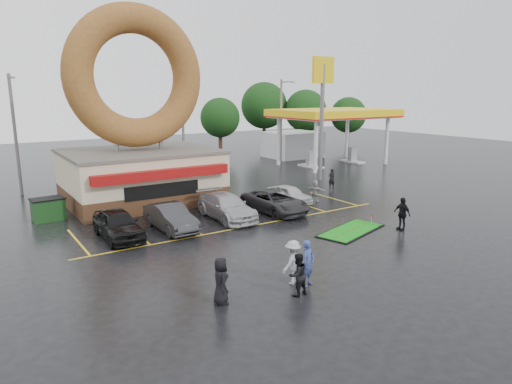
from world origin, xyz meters
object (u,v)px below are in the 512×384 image
car_white (289,194)px  streetlight_left (15,132)px  person_blue (308,263)px  dumpster (48,210)px  streetlight_mid (183,124)px  putting_green (351,231)px  car_black (118,224)px  streetlight_right (281,119)px  shell_sign (322,96)px  car_silver (227,207)px  car_grey (275,201)px  car_dgrey (171,217)px  gas_station (315,128)px  person_cameraman (402,214)px  donut_shop (139,139)px

car_white → streetlight_left: bearing=133.0°
person_blue → dumpster: person_blue is taller
streetlight_mid → putting_green: 22.02m
car_black → putting_green: 12.86m
streetlight_mid → streetlight_right: bearing=4.8°
streetlight_left → shell_sign: bearing=-19.0°
car_silver → person_blue: bearing=-100.7°
car_silver → car_grey: car_silver is taller
streetlight_mid → car_dgrey: 18.08m
dumpster → putting_green: bearing=-44.9°
streetlight_right → putting_green: (-11.67, -22.50, -4.75)m
streetlight_left → putting_green: streetlight_left is taller
gas_station → streetlight_mid: 16.04m
streetlight_left → streetlight_right: (26.00, 2.00, 0.00)m
person_cameraman → dumpster: person_cameraman is taller
streetlight_right → donut_shop: bearing=-154.8°
car_grey → car_white: car_grey is taller
gas_station → streetlight_left: streetlight_left is taller
car_dgrey → streetlight_right: bearing=37.7°
car_dgrey → car_silver: 3.86m
car_dgrey → dumpster: car_dgrey is taller
car_grey → person_blue: person_blue is taller
gas_station → car_black: bearing=-150.1°
car_grey → streetlight_left: bearing=129.1°
car_dgrey → car_grey: car_dgrey is taller
car_white → person_blue: 14.06m
streetlight_left → putting_green: (14.33, -20.50, -4.75)m
person_cameraman → putting_green: size_ratio=0.38×
car_dgrey → car_silver: (3.85, 0.33, 0.01)m
streetlight_left → car_grey: size_ratio=1.74×
car_black → car_silver: 6.82m
dumpster → putting_green: dumpster is taller
car_grey → car_white: 2.81m
car_silver → car_grey: (3.37, -0.41, -0.04)m
gas_station → car_white: (-14.49, -14.24, -3.07)m
streetlight_right → car_grey: size_ratio=1.74×
shell_sign → streetlight_left: size_ratio=1.18×
streetlight_left → person_cameraman: streetlight_left is taller
gas_station → person_cameraman: gas_station is taller
streetlight_mid → car_silver: bearing=-105.4°
car_black → car_white: 12.61m
streetlight_right → car_black: 28.64m
streetlight_mid → putting_green: bearing=-89.1°
donut_shop → streetlight_right: 21.00m
streetlight_left → putting_green: bearing=-55.0°
gas_station → car_grey: size_ratio=2.65×
car_silver → car_grey: bearing=-5.7°
streetlight_left → person_blue: bearing=-73.1°
streetlight_right → putting_green: size_ratio=1.83×
shell_sign → putting_green: 16.95m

